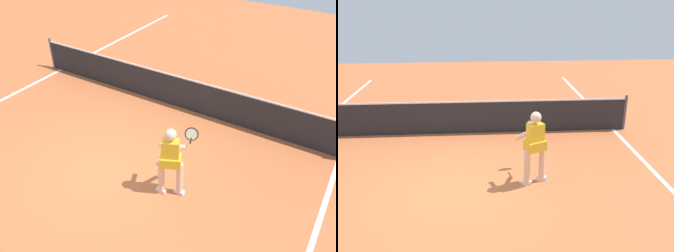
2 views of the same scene
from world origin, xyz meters
TOP-DOWN VIEW (x-y plane):
  - ground_plane at (0.00, 0.00)m, footprint 28.16×28.16m
  - sideline_right_marking at (4.36, 0.00)m, footprint 0.10×19.66m
  - court_net at (0.00, 3.09)m, footprint 9.39×0.08m
  - tennis_player at (1.63, 0.20)m, footprint 0.67×1.12m

SIDE VIEW (x-z plane):
  - ground_plane at x=0.00m, z-range 0.00..0.00m
  - sideline_right_marking at x=4.36m, z-range 0.00..0.01m
  - court_net at x=0.00m, z-range -0.03..0.98m
  - tennis_player at x=1.63m, z-range 0.07..1.62m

